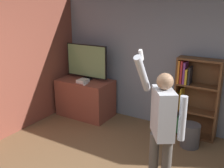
# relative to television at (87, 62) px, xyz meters

# --- Properties ---
(wall_back) EXTENTS (6.69, 0.09, 2.70)m
(wall_back) POSITION_rel_television_xyz_m (1.67, 0.40, 0.13)
(wall_back) COLOR gray
(wall_back) RESTS_ON ground_plane
(wall_side_brick) EXTENTS (0.06, 4.42, 2.70)m
(wall_side_brick) POSITION_rel_television_xyz_m (-0.71, -1.04, 0.12)
(wall_side_brick) COLOR brown
(wall_side_brick) RESTS_ON ground_plane
(tv_ledge) EXTENTS (1.19, 0.71, 0.83)m
(tv_ledge) POSITION_rel_television_xyz_m (-0.00, -0.07, -0.81)
(tv_ledge) COLOR brown
(tv_ledge) RESTS_ON ground_plane
(television) EXTENTS (1.01, 0.22, 0.77)m
(television) POSITION_rel_television_xyz_m (0.00, 0.00, 0.00)
(television) COLOR black
(television) RESTS_ON tv_ledge
(game_console) EXTENTS (0.20, 0.23, 0.07)m
(game_console) POSITION_rel_television_xyz_m (0.07, -0.24, -0.37)
(game_console) COLOR white
(game_console) RESTS_ON tv_ledge
(remote_loose) EXTENTS (0.05, 0.14, 0.02)m
(remote_loose) POSITION_rel_television_xyz_m (0.21, -0.34, -0.39)
(remote_loose) COLOR white
(remote_loose) RESTS_ON tv_ledge
(bookshelf) EXTENTS (0.79, 0.28, 1.51)m
(bookshelf) POSITION_rel_television_xyz_m (2.28, 0.22, -0.45)
(bookshelf) COLOR brown
(bookshelf) RESTS_ON ground_plane
(person) EXTENTS (0.58, 0.56, 1.95)m
(person) POSITION_rel_television_xyz_m (2.35, -1.59, -0.22)
(person) COLOR #56514C
(person) RESTS_ON ground_plane
(waste_bin) EXTENTS (0.34, 0.34, 0.42)m
(waste_bin) POSITION_rel_television_xyz_m (2.40, -0.23, -1.01)
(waste_bin) COLOR #4C4C51
(waste_bin) RESTS_ON ground_plane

